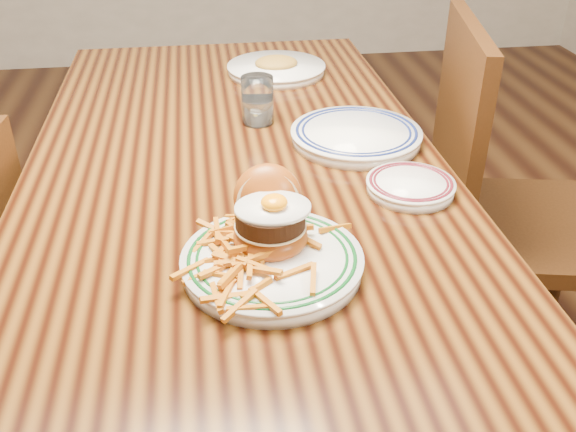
{
  "coord_description": "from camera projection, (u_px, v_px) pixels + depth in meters",
  "views": [
    {
      "loc": [
        -0.06,
        -1.22,
        1.34
      ],
      "look_at": [
        0.05,
        -0.41,
        0.84
      ],
      "focal_mm": 40.0,
      "sensor_mm": 36.0,
      "label": 1
    }
  ],
  "objects": [
    {
      "name": "water_glass",
      "position": [
        258.0,
        103.0,
        1.46
      ],
      "size": [
        0.07,
        0.07,
        0.11
      ],
      "color": "white",
      "rests_on": "table"
    },
    {
      "name": "far_plate",
      "position": [
        276.0,
        68.0,
        1.76
      ],
      "size": [
        0.27,
        0.27,
        0.05
      ],
      "rotation": [
        0.0,
        0.0,
        0.27
      ],
      "color": "white",
      "rests_on": "table"
    },
    {
      "name": "rear_plate",
      "position": [
        356.0,
        135.0,
        1.38
      ],
      "size": [
        0.28,
        0.28,
        0.03
      ],
      "rotation": [
        0.0,
        0.0,
        0.32
      ],
      "color": "white",
      "rests_on": "table"
    },
    {
      "name": "table",
      "position": [
        237.0,
        191.0,
        1.39
      ],
      "size": [
        0.85,
        1.6,
        0.75
      ],
      "color": "black",
      "rests_on": "floor"
    },
    {
      "name": "main_plate",
      "position": [
        271.0,
        244.0,
        0.98
      ],
      "size": [
        0.28,
        0.29,
        0.14
      ],
      "rotation": [
        0.0,
        0.0,
        -0.06
      ],
      "color": "white",
      "rests_on": "table"
    },
    {
      "name": "chair_right",
      "position": [
        499.0,
        208.0,
        1.6
      ],
      "size": [
        0.54,
        0.54,
        0.97
      ],
      "rotation": [
        0.0,
        0.0,
        2.93
      ],
      "color": "#3A1E0C",
      "rests_on": "floor"
    },
    {
      "name": "side_plate",
      "position": [
        411.0,
        185.0,
        1.19
      ],
      "size": [
        0.17,
        0.17,
        0.03
      ],
      "rotation": [
        0.0,
        0.0,
        -0.0
      ],
      "color": "white",
      "rests_on": "table"
    },
    {
      "name": "floor",
      "position": [
        247.0,
        405.0,
        1.73
      ],
      "size": [
        6.0,
        6.0,
        0.0
      ],
      "primitive_type": "plane",
      "color": "black",
      "rests_on": "ground"
    }
  ]
}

